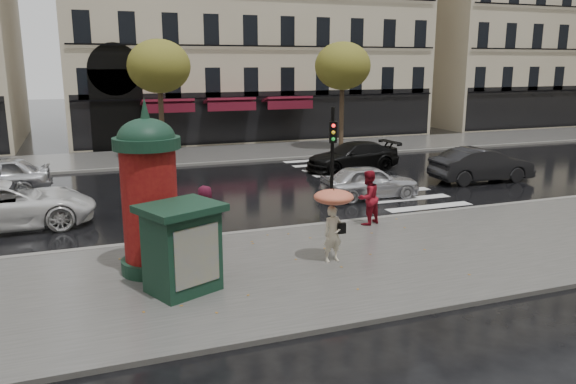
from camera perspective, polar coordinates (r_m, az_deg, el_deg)
name	(u,v)px	position (r m, az deg, el deg)	size (l,w,h in m)	color
ground	(331,259)	(15.88, 4.34, -6.81)	(160.00, 160.00, 0.00)	black
near_sidewalk	(338,263)	(15.43, 5.13, -7.18)	(90.00, 7.00, 0.12)	#474744
far_sidewalk	(195,155)	(33.57, -9.38, 3.70)	(90.00, 6.00, 0.12)	#474744
near_kerb	(292,228)	(18.48, 0.44, -3.67)	(90.00, 0.25, 0.14)	slate
far_kerb	(207,163)	(30.67, -8.28, 2.89)	(90.00, 0.25, 0.14)	slate
zebra_crossing	(361,179)	(26.76, 7.41, 1.31)	(3.60, 11.75, 0.01)	silver
tree_far_left	(159,67)	(31.83, -12.98, 12.30)	(3.40, 3.40, 6.64)	#38281C
tree_far_right	(343,66)	(35.07, 5.56, 12.59)	(3.40, 3.40, 6.64)	#38281C
woman_umbrella	(333,213)	(14.98, 4.63, -2.15)	(1.06, 1.06, 2.04)	beige
woman_red	(368,198)	(18.70, 8.11, -0.56)	(0.88, 0.69, 1.82)	maroon
man_burgundy	(206,214)	(16.86, -8.38, -2.23)	(0.84, 0.55, 1.73)	#450D1F
morris_column	(149,191)	(14.46, -13.92, 0.15)	(1.65, 1.65, 4.45)	#133223
traffic_light	(332,155)	(18.19, 4.53, 3.78)	(0.29, 0.38, 3.88)	black
newsstand	(182,247)	(13.31, -10.74, -5.51)	(2.18, 2.03, 2.09)	#133223
car_silver	(370,182)	(22.94, 8.29, 1.06)	(1.61, 4.01, 1.37)	silver
car_darkgrey	(482,165)	(27.37, 19.08, 2.61)	(1.66, 4.75, 1.56)	black
car_white	(6,205)	(20.72, -26.77, -1.21)	(2.61, 5.67, 1.58)	white
car_black	(352,156)	(28.88, 6.55, 3.62)	(2.00, 4.93, 1.43)	black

